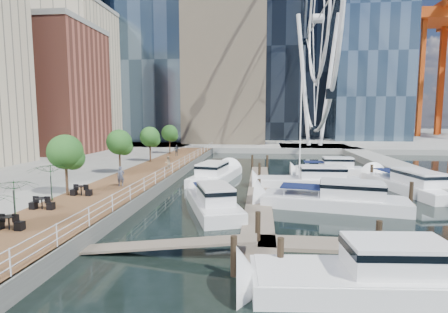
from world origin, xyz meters
name	(u,v)px	position (x,y,z in m)	size (l,w,h in m)	color
ground	(209,230)	(0.00, 0.00, 0.00)	(520.00, 520.00, 0.00)	black
boardwalk	(146,177)	(-9.00, 15.00, 0.50)	(6.00, 60.00, 1.00)	brown
seawall	(174,178)	(-6.00, 15.00, 0.50)	(0.25, 60.00, 1.00)	#595954
land_far	(252,135)	(0.00, 102.00, 0.50)	(200.00, 114.00, 1.00)	gray
breakwater	(412,174)	(20.00, 20.00, 0.50)	(4.00, 60.00, 1.00)	gray
pier	(314,148)	(14.00, 52.00, 0.50)	(14.00, 12.00, 1.00)	gray
railing	(172,168)	(-6.10, 15.00, 1.52)	(0.10, 60.00, 1.05)	white
floating_docks	(316,191)	(7.97, 9.98, 0.49)	(16.00, 34.00, 2.60)	#6D6051
midrise_condos	(4,71)	(-33.57, 26.82, 13.42)	(19.00, 67.00, 28.00)	#BCAD8E
ferris_wheel	(318,19)	(14.00, 52.00, 25.92)	(5.80, 45.60, 47.80)	white
street_trees	(119,142)	(-11.40, 14.00, 4.29)	(2.60, 42.60, 4.60)	#3F2B1C
cafe_tables	(27,212)	(-10.40, -2.00, 1.37)	(2.50, 13.70, 0.74)	black
yacht_foreground	(333,208)	(8.64, 6.11, 0.00)	(3.13, 11.69, 2.15)	silver
pedestrian_near	(121,176)	(-8.77, 7.83, 1.84)	(0.61, 0.40, 1.68)	#494F61
pedestrian_mid	(168,163)	(-7.32, 17.70, 1.74)	(0.71, 0.56, 1.47)	gray
pedestrian_far	(177,151)	(-9.49, 30.71, 1.82)	(0.96, 0.40, 1.64)	#2E333A
moored_yachts	(307,192)	(7.43, 11.87, 0.00)	(24.01, 31.63, 11.50)	white
cafe_seating	(28,194)	(-10.90, -1.11, 2.24)	(4.78, 10.62, 2.68)	#0E3515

